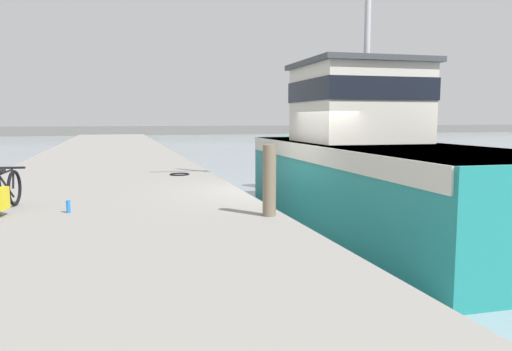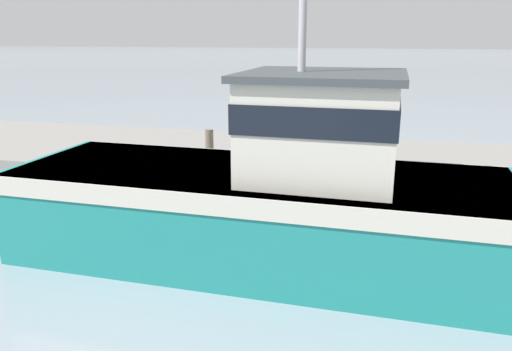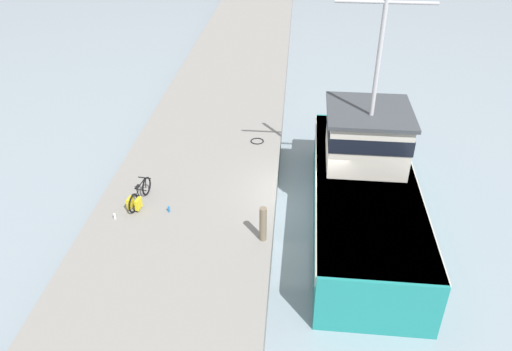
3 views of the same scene
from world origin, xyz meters
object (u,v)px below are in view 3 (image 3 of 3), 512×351
at_px(bicycle_touring, 138,197).
at_px(water_bottle_on_curb, 115,216).
at_px(fishing_boat_main, 363,181).
at_px(water_bottle_by_bike, 169,209).
at_px(mooring_post, 263,224).

height_order(bicycle_touring, water_bottle_on_curb, bicycle_touring).
bearing_deg(fishing_boat_main, bicycle_touring, -169.56).
bearing_deg(water_bottle_by_bike, fishing_boat_main, 13.28).
bearing_deg(fishing_boat_main, water_bottle_on_curb, -164.63).
height_order(fishing_boat_main, bicycle_touring, fishing_boat_main).
distance_m(fishing_boat_main, water_bottle_by_bike, 6.47).
xyz_separation_m(mooring_post, water_bottle_by_bike, (-3.11, 1.14, -0.46)).
distance_m(bicycle_touring, water_bottle_by_bike, 1.13).
xyz_separation_m(bicycle_touring, water_bottle_by_bike, (1.07, -0.29, -0.22)).
bearing_deg(water_bottle_on_curb, mooring_post, -7.60).
height_order(bicycle_touring, mooring_post, mooring_post).
bearing_deg(water_bottle_by_bike, bicycle_touring, 164.75).
bearing_deg(water_bottle_by_bike, water_bottle_on_curb, -162.56).
relative_size(bicycle_touring, mooring_post, 1.46).
height_order(mooring_post, water_bottle_on_curb, mooring_post).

